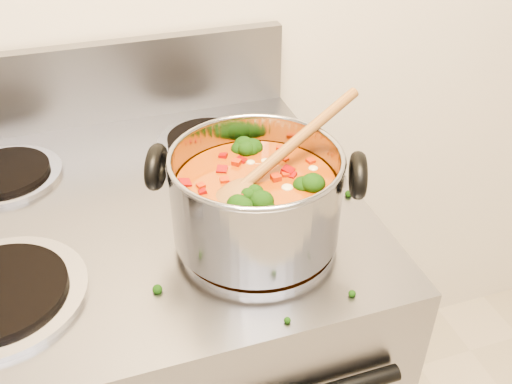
# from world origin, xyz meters

# --- Properties ---
(electric_range) EXTENTS (0.76, 0.69, 1.08)m
(electric_range) POSITION_xyz_m (-0.06, 1.16, 0.47)
(electric_range) COLOR gray
(electric_range) RESTS_ON ground
(stockpot) EXTENTS (0.30, 0.24, 0.15)m
(stockpot) POSITION_xyz_m (0.12, 1.01, 1.00)
(stockpot) COLOR gray
(stockpot) RESTS_ON electric_range
(wooden_spoon) EXTENTS (0.27, 0.15, 0.10)m
(wooden_spoon) POSITION_xyz_m (0.13, 1.02, 1.04)
(wooden_spoon) COLOR olive
(wooden_spoon) RESTS_ON stockpot
(cooktop_crumbs) EXTENTS (0.18, 0.33, 0.01)m
(cooktop_crumbs) POSITION_xyz_m (0.20, 1.12, 0.92)
(cooktop_crumbs) COLOR black
(cooktop_crumbs) RESTS_ON electric_range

